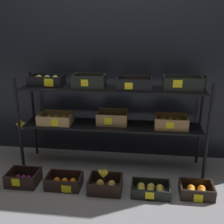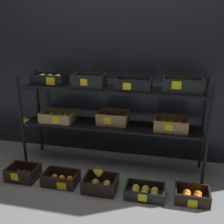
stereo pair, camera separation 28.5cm
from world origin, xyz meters
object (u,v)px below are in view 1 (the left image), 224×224
object	(u,v)px
display_rack	(111,104)
crate_ground_apple_gold	(105,185)
banana_bunch_loose	(103,174)
crate_ground_right_apple_gold	(151,190)
crate_ground_plum	(24,179)
crate_ground_orange	(196,191)
crate_ground_tangerine	(64,182)

from	to	relation	value
display_rack	crate_ground_apple_gold	size ratio (longest dim) A/B	6.39
banana_bunch_loose	crate_ground_right_apple_gold	bearing A→B (deg)	-0.19
crate_ground_apple_gold	crate_ground_plum	bearing A→B (deg)	179.19
display_rack	crate_ground_plum	size ratio (longest dim) A/B	6.64
display_rack	banana_bunch_loose	world-z (taller)	display_rack
crate_ground_apple_gold	crate_ground_orange	world-z (taller)	crate_ground_apple_gold
crate_ground_plum	banana_bunch_loose	distance (m)	0.82
display_rack	crate_ground_orange	world-z (taller)	display_rack
crate_ground_right_apple_gold	display_rack	bearing A→B (deg)	132.15
crate_ground_plum	crate_ground_orange	bearing A→B (deg)	0.41
crate_ground_orange	banana_bunch_loose	xyz separation A→B (m)	(-0.87, -0.03, 0.13)
banana_bunch_loose	crate_ground_plum	bearing A→B (deg)	178.98
crate_ground_plum	crate_ground_tangerine	distance (m)	0.41
crate_ground_apple_gold	crate_ground_right_apple_gold	bearing A→B (deg)	-0.55
crate_ground_apple_gold	display_rack	bearing A→B (deg)	90.06
crate_ground_plum	crate_ground_apple_gold	distance (m)	0.82
banana_bunch_loose	display_rack	bearing A→B (deg)	87.80
crate_ground_plum	crate_ground_orange	world-z (taller)	crate_ground_plum
crate_ground_right_apple_gold	banana_bunch_loose	size ratio (longest dim) A/B	3.07
display_rack	crate_ground_plum	distance (m)	1.16
crate_ground_tangerine	banana_bunch_loose	size ratio (longest dim) A/B	2.90
crate_ground_plum	crate_ground_orange	size ratio (longest dim) A/B	0.99
display_rack	crate_ground_apple_gold	distance (m)	0.82
display_rack	crate_ground_orange	size ratio (longest dim) A/B	6.59
display_rack	crate_ground_right_apple_gold	world-z (taller)	display_rack
banana_bunch_loose	crate_ground_apple_gold	bearing A→B (deg)	8.15
crate_ground_plum	crate_ground_right_apple_gold	size ratio (longest dim) A/B	0.84
crate_ground_tangerine	crate_ground_apple_gold	distance (m)	0.41
crate_ground_tangerine	display_rack	bearing A→B (deg)	48.21
crate_ground_plum	crate_ground_orange	xyz separation A→B (m)	(1.67, 0.01, -0.00)
display_rack	banana_bunch_loose	size ratio (longest dim) A/B	17.17
display_rack	banana_bunch_loose	xyz separation A→B (m)	(-0.02, -0.47, -0.54)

